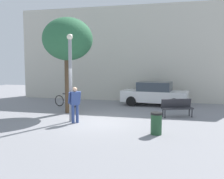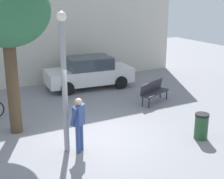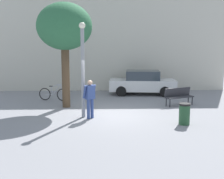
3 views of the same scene
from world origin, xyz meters
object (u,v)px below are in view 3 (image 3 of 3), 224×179
(park_bench, at_px, (179,95))
(plaza_tree, at_px, (65,28))
(lamppost, at_px, (83,65))
(person_by_lamppost, at_px, (90,96))
(trash_bin, at_px, (184,114))
(bicycle_silver, at_px, (54,94))
(parked_car_white, at_px, (143,83))

(park_bench, height_order, plaza_tree, plaza_tree)
(lamppost, bearing_deg, park_bench, 25.89)
(lamppost, bearing_deg, person_by_lamppost, -38.68)
(plaza_tree, xyz_separation_m, trash_bin, (5.13, -3.42, -3.57))
(person_by_lamppost, distance_m, bicycle_silver, 4.73)
(park_bench, distance_m, trash_bin, 3.76)
(park_bench, bearing_deg, plaza_tree, -177.38)
(plaza_tree, bearing_deg, parked_car_white, 39.74)
(parked_car_white, bearing_deg, bicycle_silver, -160.42)
(person_by_lamppost, xyz_separation_m, bicycle_silver, (-2.28, 4.11, -0.58))
(park_bench, relative_size, parked_car_white, 0.38)
(person_by_lamppost, distance_m, trash_bin, 3.99)
(park_bench, bearing_deg, trash_bin, -101.47)
(lamppost, height_order, trash_bin, lamppost)
(person_by_lamppost, bearing_deg, trash_bin, -15.88)
(parked_car_white, bearing_deg, park_bench, -67.07)
(person_by_lamppost, relative_size, bicycle_silver, 0.94)
(plaza_tree, bearing_deg, trash_bin, -33.66)
(parked_car_white, relative_size, trash_bin, 5.05)
(person_by_lamppost, relative_size, park_bench, 1.01)
(person_by_lamppost, height_order, plaza_tree, plaza_tree)
(lamppost, xyz_separation_m, plaza_tree, (-1.02, 2.09, 1.71))
(park_bench, height_order, trash_bin, park_bench)
(lamppost, distance_m, plaza_tree, 2.89)
(plaza_tree, relative_size, trash_bin, 6.08)
(park_bench, xyz_separation_m, plaza_tree, (-5.88, -0.27, 3.45))
(person_by_lamppost, height_order, park_bench, person_by_lamppost)
(plaza_tree, distance_m, trash_bin, 7.12)
(lamppost, relative_size, park_bench, 2.47)
(bicycle_silver, bearing_deg, plaza_tree, -61.99)
(parked_car_white, bearing_deg, plaza_tree, -140.26)
(bicycle_silver, xyz_separation_m, parked_car_white, (5.38, 1.91, 0.39))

